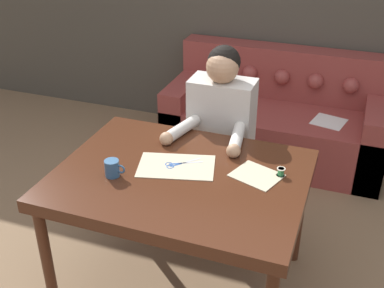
{
  "coord_description": "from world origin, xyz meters",
  "views": [
    {
      "loc": [
        0.71,
        -1.91,
        2.12
      ],
      "look_at": [
        -0.07,
        0.22,
        0.87
      ],
      "focal_mm": 45.0,
      "sensor_mm": 36.0,
      "label": 1
    }
  ],
  "objects_px": {
    "mug": "(112,168)",
    "thread_spool": "(281,172)",
    "couch": "(276,120)",
    "dining_table": "(181,185)",
    "scissors": "(177,164)",
    "person": "(220,139)"
  },
  "relations": [
    {
      "from": "mug",
      "to": "thread_spool",
      "type": "height_order",
      "value": "mug"
    },
    {
      "from": "couch",
      "to": "mug",
      "type": "xyz_separation_m",
      "value": [
        -0.51,
        -1.89,
        0.5
      ]
    },
    {
      "from": "couch",
      "to": "mug",
      "type": "relative_size",
      "value": 15.88
    },
    {
      "from": "dining_table",
      "to": "couch",
      "type": "bearing_deg",
      "value": 83.78
    },
    {
      "from": "couch",
      "to": "scissors",
      "type": "relative_size",
      "value": 9.42
    },
    {
      "from": "person",
      "to": "mug",
      "type": "distance_m",
      "value": 0.89
    },
    {
      "from": "person",
      "to": "thread_spool",
      "type": "distance_m",
      "value": 0.72
    },
    {
      "from": "dining_table",
      "to": "mug",
      "type": "xyz_separation_m",
      "value": [
        -0.32,
        -0.14,
        0.12
      ]
    },
    {
      "from": "person",
      "to": "mug",
      "type": "height_order",
      "value": "person"
    },
    {
      "from": "thread_spool",
      "to": "mug",
      "type": "bearing_deg",
      "value": -160.04
    },
    {
      "from": "thread_spool",
      "to": "couch",
      "type": "bearing_deg",
      "value": 100.84
    },
    {
      "from": "couch",
      "to": "person",
      "type": "height_order",
      "value": "person"
    },
    {
      "from": "dining_table",
      "to": "thread_spool",
      "type": "height_order",
      "value": "thread_spool"
    },
    {
      "from": "dining_table",
      "to": "person",
      "type": "bearing_deg",
      "value": 88.56
    },
    {
      "from": "couch",
      "to": "scissors",
      "type": "height_order",
      "value": "couch"
    },
    {
      "from": "dining_table",
      "to": "scissors",
      "type": "distance_m",
      "value": 0.12
    },
    {
      "from": "dining_table",
      "to": "mug",
      "type": "distance_m",
      "value": 0.37
    },
    {
      "from": "mug",
      "to": "thread_spool",
      "type": "relative_size",
      "value": 2.51
    },
    {
      "from": "couch",
      "to": "thread_spool",
      "type": "xyz_separation_m",
      "value": [
        0.3,
        -1.59,
        0.48
      ]
    },
    {
      "from": "couch",
      "to": "dining_table",
      "type": "bearing_deg",
      "value": -96.22
    },
    {
      "from": "couch",
      "to": "mug",
      "type": "bearing_deg",
      "value": -105.19
    },
    {
      "from": "couch",
      "to": "mug",
      "type": "height_order",
      "value": "couch"
    }
  ]
}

